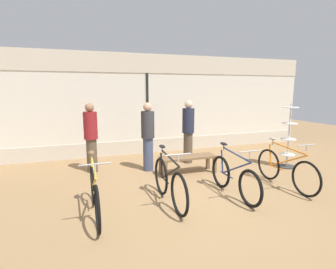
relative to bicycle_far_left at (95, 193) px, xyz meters
The scene contains 11 objects.
ground_plane 2.04m from the bicycle_far_left, ahead, with size 24.00×24.00×0.00m, color #99754C.
shop_back_wall 4.61m from the bicycle_far_left, 63.44° to the left, with size 12.00×0.08×3.20m.
bicycle_far_left is the anchor object (origin of this frame).
bicycle_left 1.33m from the bicycle_far_left, ahead, with size 0.46×1.73×1.06m.
bicycle_right 2.66m from the bicycle_far_left, ahead, with size 0.46×1.71×1.03m.
bicycle_far_right 3.98m from the bicycle_far_left, ahead, with size 0.46×1.79×1.04m.
accessory_rack 5.27m from the bicycle_far_left, 12.47° to the left, with size 0.48×0.48×1.73m.
display_bench 2.83m from the bicycle_far_left, 32.90° to the left, with size 1.40×0.44×0.45m.
customer_near_rack 3.74m from the bicycle_far_left, 41.43° to the left, with size 0.45×0.45×1.79m.
customer_by_window 2.55m from the bicycle_far_left, 87.38° to the left, with size 0.40×0.40×1.76m.
customer_mid_floor 2.65m from the bicycle_far_left, 54.74° to the left, with size 0.47×0.47×1.77m.
Camera 1 is at (-2.21, -4.46, 2.11)m, focal length 28.00 mm.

